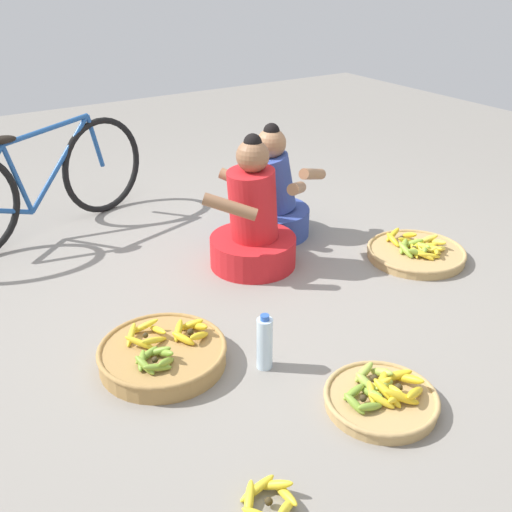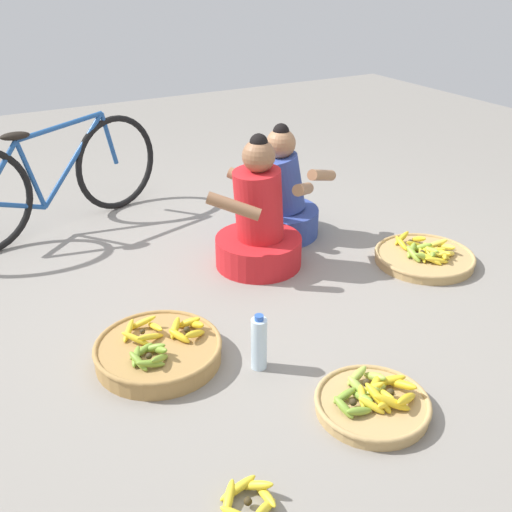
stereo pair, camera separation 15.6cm
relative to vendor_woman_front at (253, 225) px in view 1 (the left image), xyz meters
name	(u,v)px [view 1 (the left image)]	position (x,y,z in m)	size (l,w,h in m)	color
ground_plane	(236,299)	(-0.30, -0.30, -0.26)	(10.00, 10.00, 0.00)	gray
vendor_woman_front	(253,225)	(0.00, 0.00, 0.00)	(0.75, 0.52, 0.81)	red
vendor_woman_behind	(271,201)	(0.34, 0.32, -0.02)	(0.73, 0.54, 0.75)	#334793
bicycle_leaning	(41,183)	(-0.92, 1.13, 0.10)	(1.61, 0.64, 0.73)	black
banana_basket_front_left	(381,398)	(-0.23, -1.37, -0.22)	(0.48, 0.48, 0.13)	tan
banana_basket_front_right	(416,252)	(0.90, -0.47, -0.22)	(0.61, 0.61, 0.13)	tan
banana_basket_near_vendor	(163,354)	(-0.88, -0.62, -0.20)	(0.59, 0.59, 0.16)	#A87F47
loose_bananas_mid_right	(269,501)	(-0.92, -1.56, -0.23)	(0.22, 0.22, 0.09)	yellow
water_bottle	(265,343)	(-0.50, -0.89, -0.13)	(0.07, 0.07, 0.28)	silver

